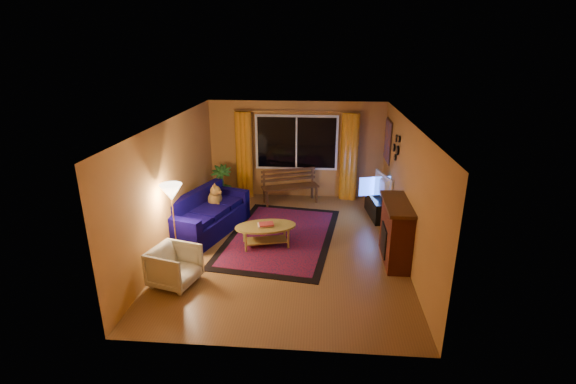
# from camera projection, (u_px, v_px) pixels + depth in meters

# --- Properties ---
(floor) EXTENTS (4.50, 6.00, 0.02)m
(floor) POSITION_uv_depth(u_px,v_px,m) (287.00, 247.00, 8.38)
(floor) COLOR brown
(floor) RESTS_ON ground
(ceiling) EXTENTS (4.50, 6.00, 0.02)m
(ceiling) POSITION_uv_depth(u_px,v_px,m) (287.00, 122.00, 7.53)
(ceiling) COLOR white
(ceiling) RESTS_ON ground
(wall_back) EXTENTS (4.50, 0.02, 2.50)m
(wall_back) POSITION_uv_depth(u_px,v_px,m) (296.00, 150.00, 10.78)
(wall_back) COLOR #BD823B
(wall_back) RESTS_ON ground
(wall_left) EXTENTS (0.02, 6.00, 2.50)m
(wall_left) POSITION_uv_depth(u_px,v_px,m) (171.00, 184.00, 8.13)
(wall_left) COLOR #BD823B
(wall_left) RESTS_ON ground
(wall_right) EXTENTS (0.02, 6.00, 2.50)m
(wall_right) POSITION_uv_depth(u_px,v_px,m) (407.00, 191.00, 7.78)
(wall_right) COLOR #BD823B
(wall_right) RESTS_ON ground
(window) EXTENTS (2.00, 0.02, 1.30)m
(window) POSITION_uv_depth(u_px,v_px,m) (296.00, 143.00, 10.65)
(window) COLOR black
(window) RESTS_ON wall_back
(curtain_rod) EXTENTS (3.20, 0.03, 0.03)m
(curtain_rod) POSITION_uv_depth(u_px,v_px,m) (296.00, 112.00, 10.34)
(curtain_rod) COLOR #BF8C3F
(curtain_rod) RESTS_ON wall_back
(curtain_left) EXTENTS (0.36, 0.36, 2.24)m
(curtain_left) POSITION_uv_depth(u_px,v_px,m) (244.00, 155.00, 10.81)
(curtain_left) COLOR orange
(curtain_left) RESTS_ON ground
(curtain_right) EXTENTS (0.36, 0.36, 2.24)m
(curtain_right) POSITION_uv_depth(u_px,v_px,m) (349.00, 157.00, 10.60)
(curtain_right) COLOR orange
(curtain_right) RESTS_ON ground
(bench) EXTENTS (1.48, 0.88, 0.43)m
(bench) POSITION_uv_depth(u_px,v_px,m) (290.00, 195.00, 10.61)
(bench) COLOR #3D2411
(bench) RESTS_ON ground
(potted_plant) EXTENTS (0.57, 0.57, 0.95)m
(potted_plant) POSITION_uv_depth(u_px,v_px,m) (221.00, 184.00, 10.61)
(potted_plant) COLOR #235B1E
(potted_plant) RESTS_ON ground
(sofa) EXTENTS (1.52, 2.28, 0.85)m
(sofa) POSITION_uv_depth(u_px,v_px,m) (208.00, 213.00, 8.88)
(sofa) COLOR #07023C
(sofa) RESTS_ON ground
(dog) EXTENTS (0.39, 0.48, 0.46)m
(dog) POSITION_uv_depth(u_px,v_px,m) (215.00, 196.00, 9.24)
(dog) COLOR olive
(dog) RESTS_ON sofa
(armchair) EXTENTS (0.83, 0.86, 0.73)m
(armchair) POSITION_uv_depth(u_px,v_px,m) (174.00, 264.00, 6.95)
(armchair) COLOR beige
(armchair) RESTS_ON ground
(floor_lamp) EXTENTS (0.28, 0.28, 1.50)m
(floor_lamp) POSITION_uv_depth(u_px,v_px,m) (174.00, 223.00, 7.60)
(floor_lamp) COLOR #BF8C3F
(floor_lamp) RESTS_ON ground
(rug) EXTENTS (2.57, 3.62, 0.02)m
(rug) POSITION_uv_depth(u_px,v_px,m) (281.00, 236.00, 8.78)
(rug) COLOR maroon
(rug) RESTS_ON ground
(coffee_table) EXTENTS (1.48, 1.48, 0.44)m
(coffee_table) POSITION_uv_depth(u_px,v_px,m) (266.00, 236.00, 8.32)
(coffee_table) COLOR #A28D38
(coffee_table) RESTS_ON ground
(tv_console) EXTENTS (0.51, 1.17, 0.47)m
(tv_console) POSITION_uv_depth(u_px,v_px,m) (378.00, 207.00, 9.76)
(tv_console) COLOR black
(tv_console) RESTS_ON ground
(television) EXTENTS (0.36, 0.96, 0.55)m
(television) POSITION_uv_depth(u_px,v_px,m) (380.00, 186.00, 9.58)
(television) COLOR black
(television) RESTS_ON tv_console
(fireplace) EXTENTS (0.40, 1.20, 1.10)m
(fireplace) POSITION_uv_depth(u_px,v_px,m) (396.00, 233.00, 7.66)
(fireplace) COLOR maroon
(fireplace) RESTS_ON ground
(mirror_cluster) EXTENTS (0.06, 0.60, 0.56)m
(mirror_cluster) POSITION_uv_depth(u_px,v_px,m) (396.00, 146.00, 8.82)
(mirror_cluster) COLOR black
(mirror_cluster) RESTS_ON wall_right
(painting) EXTENTS (0.04, 0.76, 0.96)m
(painting) POSITION_uv_depth(u_px,v_px,m) (388.00, 141.00, 9.95)
(painting) COLOR #C95414
(painting) RESTS_ON wall_right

